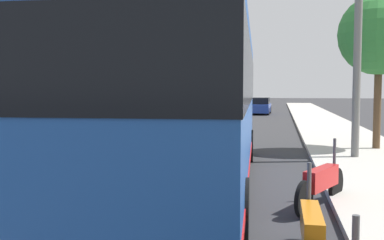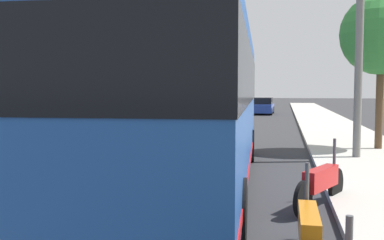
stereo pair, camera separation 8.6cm
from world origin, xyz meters
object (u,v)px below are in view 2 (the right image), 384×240
object	(u,v)px
motorcycle_nearest_curb	(309,231)
utility_pole	(360,25)
coach_bus	(194,99)
car_far_distant	(262,106)
roadside_tree_mid_block	(381,35)
car_oncoming	(200,110)
motorcycle_mid_row	(321,183)

from	to	relation	value
motorcycle_nearest_curb	utility_pole	xyz separation A→B (m)	(8.92, -1.93, 3.78)
coach_bus	car_far_distant	distance (m)	30.69
utility_pole	coach_bus	bearing A→B (deg)	137.06
coach_bus	roadside_tree_mid_block	world-z (taller)	roadside_tree_mid_block
motorcycle_nearest_curb	car_oncoming	distance (m)	27.60
coach_bus	car_oncoming	bearing A→B (deg)	7.44
coach_bus	motorcycle_nearest_curb	size ratio (longest dim) A/B	5.55
coach_bus	motorcycle_mid_row	distance (m)	3.43
car_far_distant	car_oncoming	bearing A→B (deg)	154.16
motorcycle_mid_row	coach_bus	bearing A→B (deg)	89.52
car_far_distant	utility_pole	world-z (taller)	utility_pole
car_far_distant	roadside_tree_mid_block	xyz separation A→B (m)	(-23.78, -5.26, 3.48)
car_far_distant	roadside_tree_mid_block	size ratio (longest dim) A/B	0.82
roadside_tree_mid_block	utility_pole	bearing A→B (deg)	154.38
car_far_distant	utility_pole	distance (m)	26.62
motorcycle_mid_row	utility_pole	xyz separation A→B (m)	(5.98, -1.55, 3.75)
coach_bus	car_oncoming	world-z (taller)	coach_bus
coach_bus	motorcycle_mid_row	xyz separation A→B (m)	(-1.38, -2.74, -1.54)
car_far_distant	roadside_tree_mid_block	distance (m)	24.61
car_oncoming	motorcycle_nearest_curb	bearing A→B (deg)	11.48
car_far_distant	utility_pole	size ratio (longest dim) A/B	0.55
motorcycle_mid_row	utility_pole	size ratio (longest dim) A/B	0.25
car_oncoming	utility_pole	bearing A→B (deg)	23.06
car_far_distant	coach_bus	bearing A→B (deg)	-178.53
roadside_tree_mid_block	utility_pole	xyz separation A→B (m)	(-2.27, 1.09, 0.04)
coach_bus	utility_pole	xyz separation A→B (m)	(4.61, -4.29, 2.20)
coach_bus	utility_pole	bearing A→B (deg)	-45.90
car_oncoming	coach_bus	bearing A→B (deg)	8.27
car_oncoming	utility_pole	world-z (taller)	utility_pole
coach_bus	car_oncoming	size ratio (longest dim) A/B	2.80
coach_bus	roadside_tree_mid_block	distance (m)	8.99
coach_bus	motorcycle_mid_row	size ratio (longest dim) A/B	5.80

